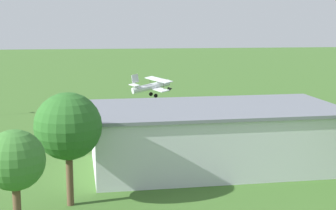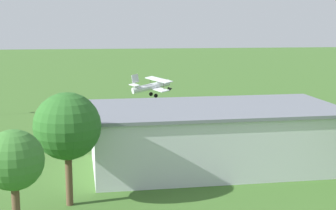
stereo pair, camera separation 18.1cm
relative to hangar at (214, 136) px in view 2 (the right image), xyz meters
The scene contains 13 objects.
ground_plane 30.07m from the hangar, 78.53° to the right, with size 400.00×400.00×0.00m, color #3D6628.
hangar is the anchor object (origin of this frame).
biplane 25.07m from the hangar, 78.62° to the right, with size 7.38×8.22×3.87m.
car_red 18.17m from the hangar, 134.49° to the right, with size 2.02×4.15×1.66m.
car_blue 19.30m from the hangar, 45.35° to the right, with size 1.90×4.54×1.68m.
car_yellow 24.74m from the hangar, 33.59° to the right, with size 2.30×4.67×1.55m.
person_crossing_taxiway 19.34m from the hangar, 101.20° to the right, with size 0.46×0.46×1.68m.
person_walking_on_apron 15.80m from the hangar, 47.25° to the right, with size 0.42×0.42×1.71m.
person_by_parked_cars 18.74m from the hangar, 123.38° to the right, with size 0.51×0.51×1.78m.
person_beside_truck 19.56m from the hangar, 109.11° to the right, with size 0.43×0.43×1.77m.
person_near_hangar_door 16.27m from the hangar, 107.07° to the right, with size 0.51×0.51×1.66m.
tree_behind_hangar_right 26.60m from the hangar, 42.46° to the left, with size 4.72×4.72×8.73m.
tree_near_perimeter_road 19.70m from the hangar, 34.48° to the left, with size 6.14×6.14×10.52m.
Camera 2 is at (6.48, 86.08, 17.11)m, focal length 54.76 mm.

